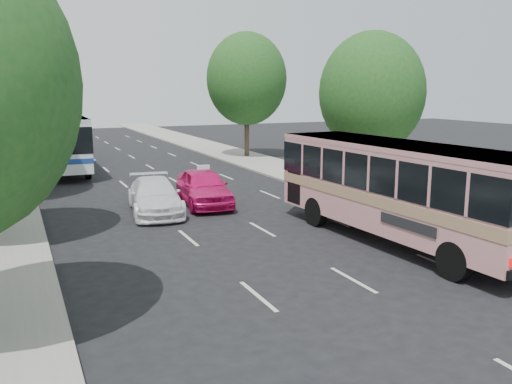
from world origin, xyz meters
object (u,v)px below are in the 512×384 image
pink_taxi (204,187)px  white_pickup (155,196)px  pink_bus (399,182)px  tour_coach_rear (48,126)px  tour_coach_front (61,137)px

pink_taxi → white_pickup: size_ratio=0.97×
pink_bus → tour_coach_rear: size_ratio=0.86×
white_pickup → tour_coach_rear: tour_coach_rear is taller
pink_bus → tour_coach_rear: tour_coach_rear is taller
pink_bus → pink_taxi: size_ratio=2.24×
pink_bus → tour_coach_front: tour_coach_front is taller
pink_bus → white_pickup: size_ratio=2.16×
pink_bus → pink_taxi: 9.49m
white_pickup → tour_coach_front: (-2.50, 14.39, 1.41)m
pink_taxi → tour_coach_rear: (-5.04, 23.15, 1.43)m
tour_coach_front → pink_bus: bearing=-67.1°
pink_taxi → tour_coach_front: 14.65m
white_pickup → tour_coach_front: bearing=107.3°
pink_taxi → tour_coach_front: tour_coach_front is taller
pink_taxi → tour_coach_rear: size_ratio=0.39×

